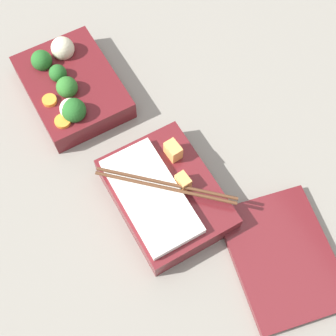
# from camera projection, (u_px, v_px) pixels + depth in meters

# --- Properties ---
(ground_plane) EXTENTS (3.00, 3.00, 0.00)m
(ground_plane) POSITION_uv_depth(u_px,v_px,m) (113.00, 143.00, 0.75)
(ground_plane) COLOR gray
(bento_tray_vegetable) EXTENTS (0.19, 0.14, 0.07)m
(bento_tray_vegetable) POSITION_uv_depth(u_px,v_px,m) (71.00, 86.00, 0.77)
(bento_tray_vegetable) COLOR maroon
(bento_tray_vegetable) RESTS_ON ground_plane
(bento_tray_rice) EXTENTS (0.19, 0.16, 0.06)m
(bento_tray_rice) POSITION_uv_depth(u_px,v_px,m) (164.00, 195.00, 0.69)
(bento_tray_rice) COLOR maroon
(bento_tray_rice) RESTS_ON ground_plane
(bento_lid) EXTENTS (0.21, 0.18, 0.01)m
(bento_lid) POSITION_uv_depth(u_px,v_px,m) (282.00, 257.00, 0.66)
(bento_lid) COLOR maroon
(bento_lid) RESTS_ON ground_plane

